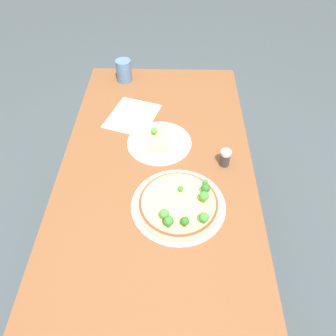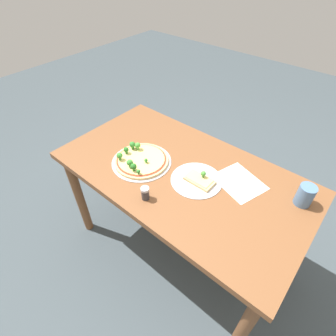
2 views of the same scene
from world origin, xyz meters
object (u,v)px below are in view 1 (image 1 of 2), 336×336
pizza_tray_whole (180,204)px  drinking_cup (124,71)px  dining_table (158,177)px  pizza_tray_slice (159,140)px  condiment_shaker (225,158)px

pizza_tray_whole → drinking_cup: bearing=-160.4°
dining_table → pizza_tray_whole: 0.27m
pizza_tray_slice → drinking_cup: (-0.47, -0.20, 0.05)m
dining_table → drinking_cup: bearing=-161.4°
pizza_tray_whole → pizza_tray_slice: pizza_tray_whole is taller
dining_table → condiment_shaker: 0.30m
dining_table → condiment_shaker: size_ratio=19.36×
condiment_shaker → pizza_tray_whole: bearing=-40.1°
dining_table → condiment_shaker: condiment_shaker is taller
drinking_cup → condiment_shaker: 0.76m
pizza_tray_whole → drinking_cup: drinking_cup is taller
dining_table → drinking_cup: 0.63m
dining_table → condiment_shaker: (0.01, 0.27, 0.13)m
condiment_shaker → pizza_tray_slice: bearing=-115.7°
pizza_tray_slice → drinking_cup: bearing=-156.8°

